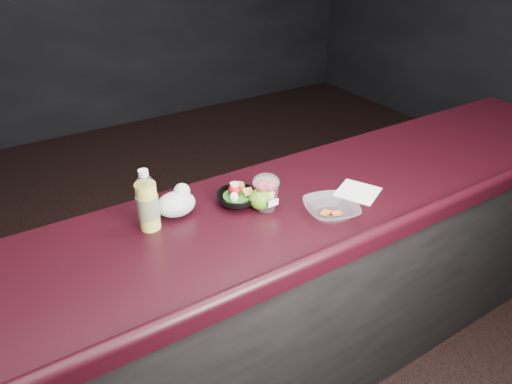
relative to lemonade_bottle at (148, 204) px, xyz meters
The scene contains 8 objects.
counter 0.72m from the lemonade_bottle, 20.25° to the right, with size 4.06×0.71×1.02m.
lemonade_bottle is the anchor object (origin of this frame).
fruit_cup 0.45m from the lemonade_bottle, 14.95° to the right, with size 0.10×0.10×0.15m.
green_apple 0.43m from the lemonade_bottle, 14.25° to the right, with size 0.09×0.09×0.09m.
plastic_bag 0.14m from the lemonade_bottle, 15.83° to the left, with size 0.15×0.12×0.11m.
snack_bowl 0.36m from the lemonade_bottle, ahead, with size 0.18×0.18×0.09m.
takeout_bowl 0.69m from the lemonade_bottle, 25.09° to the right, with size 0.26×0.26×0.05m.
paper_napkin 0.86m from the lemonade_bottle, 14.76° to the right, with size 0.16×0.16×0.00m, color white.
Camera 1 is at (-0.77, -0.94, 2.00)m, focal length 32.00 mm.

